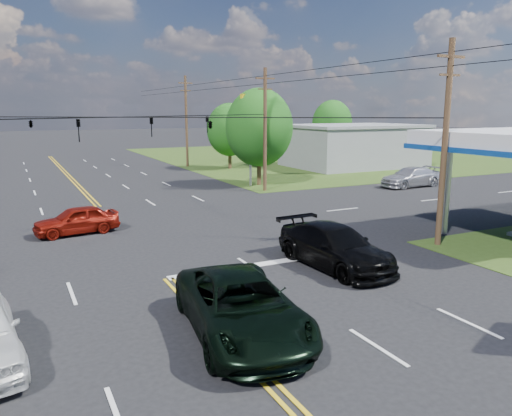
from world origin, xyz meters
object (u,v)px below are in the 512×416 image
retail_ne (353,147)px  tree_right_b (230,130)px  suv_black (335,246)px  tree_right_a (259,128)px  pole_ne (265,128)px  pole_se (445,142)px  tree_far_r (332,123)px  pickup_dkgreen (241,306)px  pole_right_far (186,120)px

retail_ne → tree_right_b: bearing=163.5°
suv_black → tree_right_a: bearing=67.2°
tree_right_b → pole_ne: bearing=-103.1°
retail_ne → pole_se: size_ratio=1.47×
tree_right_a → suv_black: tree_right_a is taller
pole_ne → tree_right_b: (3.50, 15.00, -0.70)m
pole_se → pole_ne: same height
pole_ne → suv_black: size_ratio=1.61×
tree_far_r → pickup_dkgreen: bearing=-127.5°
pole_ne → pickup_dkgreen: pole_ne is taller
tree_right_b → tree_far_r: tree_far_r is taller
pole_ne → suv_black: pole_ne is taller
pole_right_far → suv_black: bearing=-99.7°
pole_right_far → tree_right_a: pole_right_far is taller
retail_ne → tree_right_a: tree_right_a is taller
tree_right_a → tree_far_r: size_ratio=1.07×
tree_right_b → suv_black: 35.15m
pole_ne → pickup_dkgreen: 26.17m
retail_ne → suv_black: 37.72m
pole_se → suv_black: bearing=-175.0°
suv_black → pole_se: bearing=1.2°
pole_right_far → pickup_dkgreen: size_ratio=1.60×
suv_black → tree_far_r: bearing=51.5°
tree_far_r → suv_black: tree_far_r is taller
pickup_dkgreen → pole_se: bearing=28.0°
tree_right_b → tree_right_a: bearing=-101.8°
pole_right_far → suv_black: size_ratio=1.69×
tree_right_a → suv_black: (-7.39, -21.56, -4.01)m
pole_se → suv_black: (-6.39, -0.56, -4.06)m
pole_right_far → tree_right_b: 5.40m
retail_ne → pole_se: 33.72m
pickup_dkgreen → tree_right_b: bearing=74.6°
pickup_dkgreen → tree_right_a: bearing=69.9°
retail_ne → tree_far_r: bearing=68.2°
pole_se → pole_ne: 18.00m
retail_ne → pole_ne: 20.43m
retail_ne → pickup_dkgreen: retail_ne is taller
tree_far_r → suv_black: size_ratio=1.29×
retail_ne → tree_right_b: (-13.50, 4.00, 2.02)m
pole_right_far → tree_right_b: (3.50, -4.00, -0.95)m
tree_right_b → retail_ne: bearing=-16.5°
retail_ne → tree_right_a: size_ratio=1.71×
pole_right_far → tree_far_r: size_ratio=1.31×
pole_se → pickup_dkgreen: pole_se is taller
pole_right_far → pickup_dkgreen: (-12.50, -41.63, -4.30)m
pole_right_far → suv_black: 38.34m
tree_far_r → pole_se: bearing=-118.3°
pole_se → tree_far_r: bearing=61.7°
retail_ne → tree_right_a: (-16.00, -8.00, 2.67)m
pole_ne → pole_right_far: pole_right_far is taller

